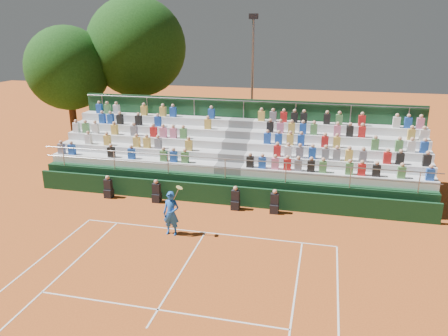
% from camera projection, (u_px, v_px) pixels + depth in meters
% --- Properties ---
extents(ground, '(90.00, 90.00, 0.00)m').
position_uv_depth(ground, '(205.00, 233.00, 18.70)').
color(ground, '#B8531E').
rests_on(ground, ground).
extents(courtside_wall, '(20.00, 0.15, 1.00)m').
position_uv_depth(courtside_wall, '(223.00, 195.00, 21.51)').
color(courtside_wall, '#0D321A').
rests_on(courtside_wall, ground).
extents(line_officials, '(8.95, 0.40, 1.19)m').
position_uv_depth(line_officials, '(192.00, 196.00, 21.42)').
color(line_officials, black).
rests_on(line_officials, ground).
extents(grandstand, '(20.00, 5.20, 4.40)m').
position_uv_depth(grandstand, '(236.00, 164.00, 24.31)').
color(grandstand, '#0D321A').
rests_on(grandstand, ground).
extents(tennis_player, '(0.89, 0.49, 2.22)m').
position_uv_depth(tennis_player, '(171.00, 213.00, 18.27)').
color(tennis_player, blue).
rests_on(tennis_player, ground).
extents(tree_west, '(5.88, 5.88, 8.50)m').
position_uv_depth(tree_west, '(68.00, 68.00, 30.85)').
color(tree_west, '#362313').
rests_on(tree_west, ground).
extents(tree_east, '(7.24, 7.24, 10.54)m').
position_uv_depth(tree_east, '(137.00, 47.00, 32.12)').
color(tree_east, '#362313').
rests_on(tree_east, ground).
extents(floodlight_mast, '(0.60, 0.25, 9.19)m').
position_uv_depth(floodlight_mast, '(252.00, 74.00, 29.74)').
color(floodlight_mast, gray).
rests_on(floodlight_mast, ground).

